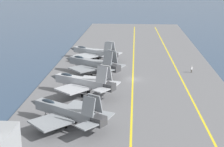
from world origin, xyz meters
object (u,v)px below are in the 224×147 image
object	(u,v)px
parked_jet_second	(82,82)
crew_white_vest	(192,69)
parked_jet_fourth	(93,52)
parked_jet_third	(92,64)
parked_jet_nearest	(66,111)

from	to	relation	value
parked_jet_second	crew_white_vest	distance (m)	29.95
parked_jet_fourth	parked_jet_third	bearing A→B (deg)	-174.63
parked_jet_second	parked_jet_third	bearing A→B (deg)	-0.59
parked_jet_nearest	parked_jet_fourth	distance (m)	43.37
parked_jet_nearest	parked_jet_second	size ratio (longest dim) A/B	1.00
parked_jet_second	parked_jet_third	xyz separation A→B (m)	(14.22, -0.15, 0.04)
parked_jet_second	parked_jet_fourth	xyz separation A→B (m)	(29.09, 1.25, -0.52)
parked_jet_fourth	crew_white_vest	size ratio (longest dim) A/B	9.68
parked_jet_second	crew_white_vest	bearing A→B (deg)	-54.07
parked_jet_second	parked_jet_third	size ratio (longest dim) A/B	0.96
parked_jet_nearest	crew_white_vest	world-z (taller)	parked_jet_nearest
parked_jet_second	parked_jet_fourth	distance (m)	29.12
parked_jet_nearest	crew_white_vest	distance (m)	40.24
parked_jet_second	parked_jet_third	distance (m)	14.22
parked_jet_nearest	parked_jet_third	xyz separation A→B (m)	(28.50, -0.52, 0.46)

